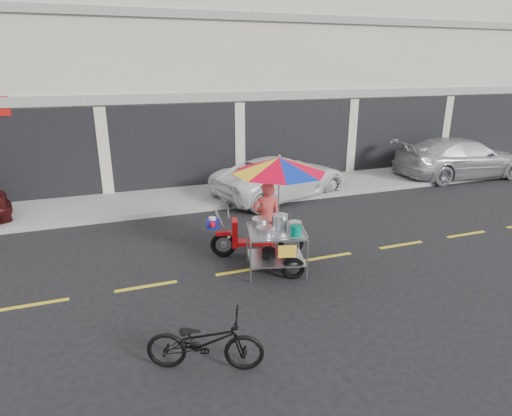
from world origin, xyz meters
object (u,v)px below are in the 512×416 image
object	(u,v)px
silver_pickup	(461,158)
food_vendor_rig	(273,196)
near_bicycle	(205,342)
white_pickup	(282,177)

from	to	relation	value
silver_pickup	food_vendor_rig	distance (m)	10.64
near_bicycle	food_vendor_rig	size ratio (longest dim) A/B	0.67
white_pickup	near_bicycle	world-z (taller)	white_pickup
white_pickup	silver_pickup	xyz separation A→B (m)	(7.38, 0.00, 0.10)
near_bicycle	food_vendor_rig	xyz separation A→B (m)	(2.14, 2.80, 1.11)
silver_pickup	near_bicycle	distance (m)	13.85
white_pickup	silver_pickup	distance (m)	7.39
white_pickup	near_bicycle	distance (m)	8.57
white_pickup	near_bicycle	bearing A→B (deg)	132.74
silver_pickup	near_bicycle	xyz separation A→B (m)	(-11.70, -7.40, -0.31)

